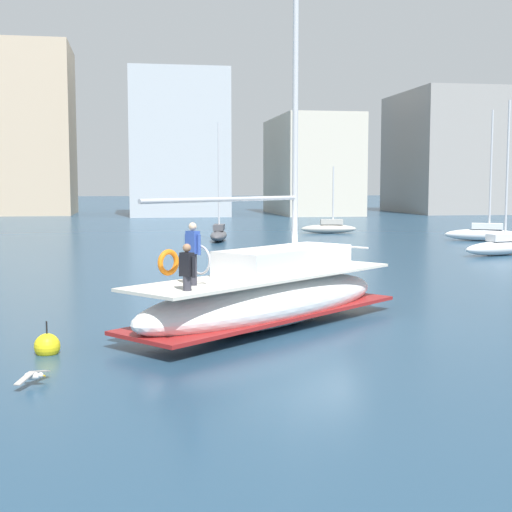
{
  "coord_description": "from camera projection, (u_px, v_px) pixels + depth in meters",
  "views": [
    {
      "loc": [
        -5.46,
        -20.85,
        4.04
      ],
      "look_at": [
        -1.79,
        1.07,
        1.8
      ],
      "focal_mm": 51.41,
      "sensor_mm": 36.0,
      "label": 1
    }
  ],
  "objects": [
    {
      "name": "main_sailboat",
      "position": [
        269.0,
        295.0,
        20.52
      ],
      "size": [
        8.96,
        7.92,
        11.62
      ],
      "color": "white",
      "rests_on": "ground"
    },
    {
      "name": "moored_catamaran",
      "position": [
        500.0,
        245.0,
        40.68
      ],
      "size": [
        5.03,
        2.62,
        8.53
      ],
      "color": "silver",
      "rests_on": "ground"
    },
    {
      "name": "moored_cutter_left",
      "position": [
        329.0,
        227.0,
        58.21
      ],
      "size": [
        4.52,
        1.67,
        5.29
      ],
      "color": "#B7B2A8",
      "rests_on": "ground"
    },
    {
      "name": "seagull",
      "position": [
        33.0,
        376.0,
        14.62
      ],
      "size": [
        0.59,
        1.09,
        0.17
      ],
      "color": "silver",
      "rests_on": "ground"
    },
    {
      "name": "waterfront_buildings",
      "position": [
        165.0,
        150.0,
        92.23
      ],
      "size": [
        84.47,
        19.98,
        21.04
      ],
      "color": "gray",
      "rests_on": "ground"
    },
    {
      "name": "mooring_buoy",
      "position": [
        47.0,
        346.0,
        17.29
      ],
      "size": [
        0.61,
        0.61,
        0.91
      ],
      "color": "yellow",
      "rests_on": "ground"
    },
    {
      "name": "moored_sloop_near",
      "position": [
        484.0,
        233.0,
        50.56
      ],
      "size": [
        5.16,
        3.35,
        8.93
      ],
      "color": "silver",
      "rests_on": "ground"
    },
    {
      "name": "moored_sloop_far",
      "position": [
        219.0,
        233.0,
        50.61
      ],
      "size": [
        1.96,
        4.7,
        8.11
      ],
      "color": "#4C4C51",
      "rests_on": "ground"
    },
    {
      "name": "ground_plane",
      "position": [
        321.0,
        319.0,
        21.77
      ],
      "size": [
        400.0,
        400.0,
        0.0
      ],
      "primitive_type": "plane",
      "color": "navy"
    }
  ]
}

